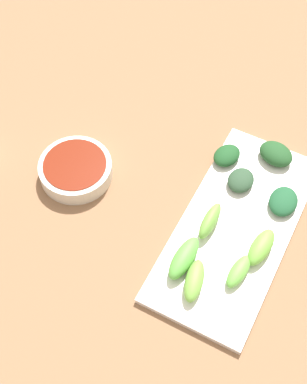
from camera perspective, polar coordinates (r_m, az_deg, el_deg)
name	(u,v)px	position (r m, az deg, el deg)	size (l,w,h in m)	color
tabletop	(157,209)	(0.94, 0.35, -1.79)	(2.10, 2.10, 0.02)	#886243
sauce_bowl	(76,169)	(0.97, -8.23, 2.40)	(0.13, 0.13, 0.03)	silver
serving_plate	(236,228)	(0.92, 8.69, -3.77)	(0.18, 0.39, 0.01)	white
broccoli_stalk_0	(261,247)	(0.89, 11.31, -5.73)	(0.03, 0.07, 0.03)	#70BA41
broccoli_leafy_1	(276,154)	(0.99, 12.82, 3.95)	(0.06, 0.05, 0.03)	#204B23
broccoli_stalk_2	(209,222)	(0.89, 5.92, -3.17)	(0.02, 0.07, 0.03)	#71AF44
broccoli_stalk_3	(194,281)	(0.85, 4.33, -9.34)	(0.03, 0.07, 0.03)	#74B544
broccoli_stalk_4	(184,258)	(0.86, 3.23, -6.99)	(0.03, 0.08, 0.03)	#5CB143
broccoli_leafy_5	(227,155)	(0.98, 7.75, 3.85)	(0.04, 0.05, 0.02)	#1C4C22
broccoli_stalk_6	(239,271)	(0.86, 9.00, -8.28)	(0.03, 0.06, 0.02)	#6ABB45
broccoli_leafy_7	(241,180)	(0.95, 9.21, 1.23)	(0.04, 0.05, 0.02)	#2B482F
broccoli_leafy_8	(283,201)	(0.94, 13.56, -0.98)	(0.05, 0.06, 0.02)	#1E522F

